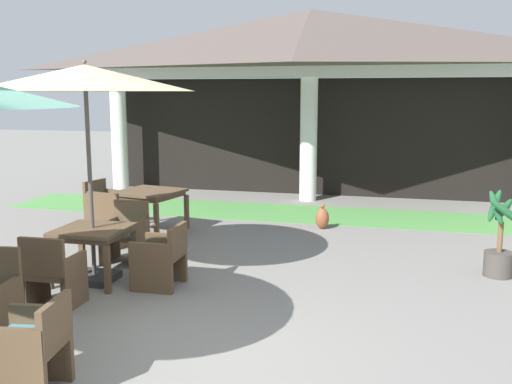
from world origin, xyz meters
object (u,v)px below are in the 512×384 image
at_px(patio_umbrella_near_foreground, 85,80).
at_px(patio_table_near_foreground, 93,235).
at_px(patio_chair_mid_left_east, 31,348).
at_px(patio_chair_mid_right_west, 105,204).
at_px(patio_table_mid_right, 149,196).
at_px(patio_chair_near_foreground_east, 161,256).
at_px(potted_palm_right_edge, 500,247).
at_px(patio_chair_near_foreground_north, 126,235).
at_px(patio_chair_near_foreground_south, 53,274).
at_px(patio_chair_mid_right_south, 113,220).
at_px(terracotta_urn, 322,218).

bearing_deg(patio_umbrella_near_foreground, patio_table_near_foreground, 116.57).
relative_size(patio_chair_mid_left_east, patio_chair_mid_right_west, 0.96).
relative_size(patio_chair_mid_left_east, patio_table_mid_right, 0.69).
height_order(patio_chair_near_foreground_east, patio_chair_mid_right_west, patio_chair_mid_right_west).
bearing_deg(patio_umbrella_near_foreground, patio_chair_mid_left_east, -69.70).
bearing_deg(potted_palm_right_edge, patio_umbrella_near_foreground, -163.37).
distance_m(patio_chair_mid_left_east, patio_table_mid_right, 5.81).
bearing_deg(patio_chair_near_foreground_north, patio_table_mid_right, -77.26).
relative_size(patio_umbrella_near_foreground, potted_palm_right_edge, 2.40).
height_order(patio_table_near_foreground, patio_table_mid_right, patio_table_mid_right).
bearing_deg(patio_table_mid_right, patio_chair_mid_left_east, -74.84).
bearing_deg(patio_chair_mid_left_east, potted_palm_right_edge, -52.76).
xyz_separation_m(patio_chair_near_foreground_east, patio_chair_near_foreground_south, (-0.94, -0.99, -0.00)).
bearing_deg(potted_palm_right_edge, patio_chair_mid_right_south, 177.78).
height_order(patio_table_near_foreground, patio_chair_mid_left_east, patio_chair_mid_left_east).
bearing_deg(potted_palm_right_edge, patio_table_mid_right, 167.75).
height_order(patio_table_mid_right, patio_chair_mid_right_south, patio_chair_mid_right_south).
xyz_separation_m(patio_umbrella_near_foreground, potted_palm_right_edge, (5.25, 1.57, -2.22)).
distance_m(patio_chair_near_foreground_east, patio_table_mid_right, 3.15).
bearing_deg(patio_chair_mid_left_east, patio_chair_mid_right_south, 11.86).
bearing_deg(patio_chair_mid_right_south, patio_chair_mid_left_east, -58.42).
bearing_deg(patio_chair_mid_right_west, patio_chair_mid_right_south, 44.82).
distance_m(patio_chair_near_foreground_north, patio_chair_near_foreground_east, 1.36).
bearing_deg(potted_palm_right_edge, patio_chair_mid_left_east, -134.10).
relative_size(patio_chair_mid_right_south, terracotta_urn, 1.96).
bearing_deg(patio_umbrella_near_foreground, patio_chair_near_foreground_north, 91.34).
relative_size(patio_table_near_foreground, patio_umbrella_near_foreground, 0.31).
height_order(patio_chair_mid_right_south, patio_chair_mid_right_west, patio_chair_mid_right_south).
relative_size(patio_table_mid_right, potted_palm_right_edge, 1.00).
relative_size(patio_chair_mid_left_east, patio_chair_mid_right_south, 0.91).
distance_m(patio_chair_near_foreground_east, patio_chair_mid_right_west, 3.87).
xyz_separation_m(patio_chair_near_foreground_east, patio_chair_mid_right_west, (-2.45, 2.99, 0.01)).
distance_m(patio_chair_near_foreground_south, patio_chair_mid_left_east, 2.08).
distance_m(patio_table_mid_right, patio_chair_mid_right_west, 1.06).
bearing_deg(patio_chair_near_foreground_north, patio_chair_near_foreground_east, 134.83).
relative_size(patio_chair_near_foreground_east, patio_chair_mid_left_east, 1.00).
bearing_deg(patio_chair_mid_right_west, patio_table_near_foreground, 37.48).
height_order(patio_umbrella_near_foreground, patio_chair_near_foreground_south, patio_umbrella_near_foreground).
xyz_separation_m(patio_table_near_foreground, patio_chair_near_foreground_south, (0.02, -0.96, -0.23)).
xyz_separation_m(patio_chair_near_foreground_east, potted_palm_right_edge, (4.29, 1.55, 0.01)).
xyz_separation_m(patio_table_near_foreground, patio_chair_near_foreground_north, (-0.02, 0.96, -0.23)).
xyz_separation_m(patio_chair_near_foreground_north, patio_chair_near_foreground_east, (0.98, -0.94, -0.00)).
distance_m(patio_chair_near_foreground_north, patio_chair_mid_left_east, 3.90).
height_order(patio_chair_near_foreground_east, patio_table_mid_right, patio_chair_near_foreground_east).
distance_m(patio_chair_near_foreground_south, patio_chair_mid_right_west, 4.25).
xyz_separation_m(patio_chair_near_foreground_north, patio_chair_mid_left_east, (1.05, -3.75, 0.01)).
xyz_separation_m(patio_chair_near_foreground_east, patio_chair_mid_left_east, (0.07, -2.81, 0.01)).
height_order(patio_chair_mid_right_west, terracotta_urn, patio_chair_mid_right_west).
height_order(patio_umbrella_near_foreground, terracotta_urn, patio_umbrella_near_foreground).
relative_size(patio_umbrella_near_foreground, terracotta_urn, 6.28).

